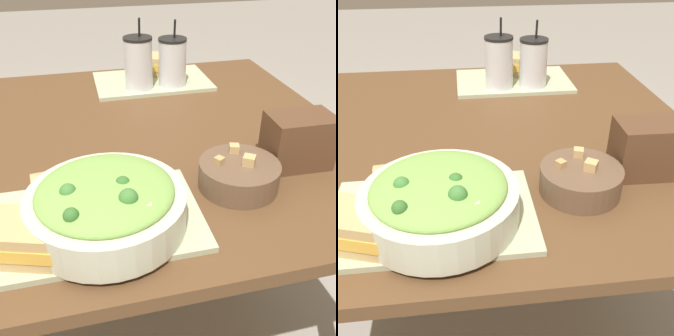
{
  "view_description": "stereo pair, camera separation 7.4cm",
  "coord_description": "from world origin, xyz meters",
  "views": [
    {
      "loc": [
        -0.13,
        -0.92,
        1.22
      ],
      "look_at": [
        0.02,
        -0.31,
        0.82
      ],
      "focal_mm": 42.0,
      "sensor_mm": 36.0,
      "label": 1
    },
    {
      "loc": [
        -0.06,
        -0.93,
        1.22
      ],
      "look_at": [
        0.02,
        -0.31,
        0.82
      ],
      "focal_mm": 42.0,
      "sensor_mm": 36.0,
      "label": 2
    }
  ],
  "objects": [
    {
      "name": "ground_plane",
      "position": [
        0.0,
        0.0,
        0.0
      ],
      "size": [
        12.0,
        12.0,
        0.0
      ],
      "primitive_type": "plane",
      "color": "gray"
    },
    {
      "name": "dining_table",
      "position": [
        0.0,
        0.0,
        0.65
      ],
      "size": [
        1.14,
        1.07,
        0.74
      ],
      "color": "brown",
      "rests_on": "ground_plane"
    },
    {
      "name": "tray_near",
      "position": [
        -0.12,
        -0.34,
        0.75
      ],
      "size": [
        0.38,
        0.25,
        0.01
      ],
      "color": "#B2BC99",
      "rests_on": "dining_table"
    },
    {
      "name": "tray_far",
      "position": [
        0.13,
        0.36,
        0.75
      ],
      "size": [
        0.38,
        0.25,
        0.01
      ],
      "color": "#B2BC99",
      "rests_on": "dining_table"
    },
    {
      "name": "salad_bowl",
      "position": [
        -0.1,
        -0.36,
        0.8
      ],
      "size": [
        0.28,
        0.28,
        0.11
      ],
      "color": "beige",
      "rests_on": "tray_near"
    },
    {
      "name": "soup_bowl",
      "position": [
        0.18,
        -0.29,
        0.77
      ],
      "size": [
        0.17,
        0.17,
        0.08
      ],
      "color": "brown",
      "rests_on": "dining_table"
    },
    {
      "name": "sandwich_near",
      "position": [
        -0.24,
        -0.4,
        0.79
      ],
      "size": [
        0.15,
        0.13,
        0.06
      ],
      "rotation": [
        0.0,
        0.0,
        -0.31
      ],
      "color": "tan",
      "rests_on": "tray_near"
    },
    {
      "name": "baguette_near",
      "position": [
        -0.14,
        -0.25,
        0.78
      ],
      "size": [
        0.18,
        0.07,
        0.06
      ],
      "rotation": [
        0.0,
        0.0,
        1.67
      ],
      "color": "tan",
      "rests_on": "tray_near"
    },
    {
      "name": "sandwich_far",
      "position": [
        0.16,
        0.42,
        0.79
      ],
      "size": [
        0.15,
        0.14,
        0.06
      ],
      "rotation": [
        0.0,
        0.0,
        -0.38
      ],
      "color": "tan",
      "rests_on": "tray_far"
    },
    {
      "name": "baguette_far",
      "position": [
        0.13,
        0.45,
        0.78
      ],
      "size": [
        0.16,
        0.1,
        0.06
      ],
      "rotation": [
        0.0,
        0.0,
        1.25
      ],
      "color": "tan",
      "rests_on": "tray_far"
    },
    {
      "name": "drink_cup_dark",
      "position": [
        0.07,
        0.29,
        0.83
      ],
      "size": [
        0.09,
        0.09,
        0.22
      ],
      "color": "silver",
      "rests_on": "tray_far"
    },
    {
      "name": "drink_cup_red",
      "position": [
        0.18,
        0.29,
        0.83
      ],
      "size": [
        0.09,
        0.09,
        0.21
      ],
      "color": "silver",
      "rests_on": "tray_far"
    },
    {
      "name": "chip_bag",
      "position": [
        0.34,
        -0.24,
        0.8
      ],
      "size": [
        0.15,
        0.1,
        0.12
      ],
      "rotation": [
        0.0,
        0.0,
        -0.03
      ],
      "color": "brown",
      "rests_on": "dining_table"
    }
  ]
}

